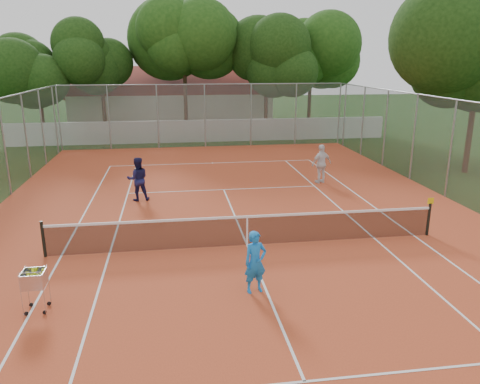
{
  "coord_description": "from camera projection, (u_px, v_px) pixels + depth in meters",
  "views": [
    {
      "loc": [
        -2.16,
        -13.21,
        5.55
      ],
      "look_at": [
        0.0,
        1.5,
        1.3
      ],
      "focal_mm": 35.0,
      "sensor_mm": 36.0,
      "label": 1
    }
  ],
  "objects": [
    {
      "name": "ground",
      "position": [
        247.0,
        246.0,
        14.4
      ],
      "size": [
        120.0,
        120.0,
        0.0
      ],
      "primitive_type": "plane",
      "color": "#14330E",
      "rests_on": "ground"
    },
    {
      "name": "court_pad",
      "position": [
        247.0,
        245.0,
        14.39
      ],
      "size": [
        18.0,
        34.0,
        0.02
      ],
      "primitive_type": "cube",
      "color": "#BC4724",
      "rests_on": "ground"
    },
    {
      "name": "court_lines",
      "position": [
        247.0,
        245.0,
        14.39
      ],
      "size": [
        10.98,
        23.78,
        0.01
      ],
      "primitive_type": "cube",
      "color": "white",
      "rests_on": "court_pad"
    },
    {
      "name": "tennis_net",
      "position": [
        247.0,
        230.0,
        14.26
      ],
      "size": [
        11.88,
        0.1,
        0.98
      ],
      "primitive_type": "cube",
      "color": "black",
      "rests_on": "court_pad"
    },
    {
      "name": "perimeter_fence",
      "position": [
        247.0,
        183.0,
        13.85
      ],
      "size": [
        18.0,
        34.0,
        4.0
      ],
      "primitive_type": "cube",
      "color": "slate",
      "rests_on": "ground"
    },
    {
      "name": "boundary_wall",
      "position": [
        203.0,
        131.0,
        32.27
      ],
      "size": [
        26.0,
        0.3,
        1.5
      ],
      "primitive_type": "cube",
      "color": "silver",
      "rests_on": "ground"
    },
    {
      "name": "clubhouse",
      "position": [
        172.0,
        98.0,
        41.1
      ],
      "size": [
        16.4,
        9.0,
        4.4
      ],
      "primitive_type": "cube",
      "color": "beige",
      "rests_on": "ground"
    },
    {
      "name": "tropical_trees",
      "position": [
        199.0,
        67.0,
        33.95
      ],
      "size": [
        29.0,
        19.0,
        10.0
      ],
      "primitive_type": "cube",
      "color": "black",
      "rests_on": "ground"
    },
    {
      "name": "player_near",
      "position": [
        255.0,
        262.0,
        11.33
      ],
      "size": [
        0.64,
        0.5,
        1.56
      ],
      "primitive_type": "imported",
      "rotation": [
        0.0,
        0.0,
        0.24
      ],
      "color": "blue",
      "rests_on": "court_pad"
    },
    {
      "name": "player_far_left",
      "position": [
        138.0,
        179.0,
        18.74
      ],
      "size": [
        0.94,
        0.78,
        1.76
      ],
      "primitive_type": "imported",
      "rotation": [
        0.0,
        0.0,
        3.28
      ],
      "color": "#171846",
      "rests_on": "court_pad"
    },
    {
      "name": "player_far_right",
      "position": [
        321.0,
        164.0,
        21.4
      ],
      "size": [
        1.13,
        0.75,
        1.79
      ],
      "primitive_type": "imported",
      "rotation": [
        0.0,
        0.0,
        3.47
      ],
      "color": "silver",
      "rests_on": "court_pad"
    },
    {
      "name": "ball_hopper",
      "position": [
        35.0,
        289.0,
        10.5
      ],
      "size": [
        0.63,
        0.63,
        1.07
      ],
      "primitive_type": "cube",
      "rotation": [
        0.0,
        0.0,
        0.26
      ],
      "color": "silver",
      "rests_on": "court_pad"
    }
  ]
}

